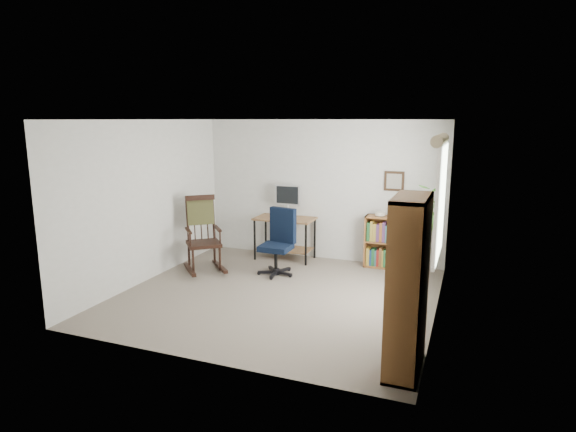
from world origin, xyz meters
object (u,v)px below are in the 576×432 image
at_px(low_bookshelf, 390,243).
at_px(tall_bookshelf, 408,286).
at_px(office_chair, 276,242).
at_px(desk, 285,238).
at_px(rocking_chair, 203,234).

height_order(low_bookshelf, tall_bookshelf, tall_bookshelf).
xyz_separation_m(office_chair, low_bookshelf, (1.61, 0.99, -0.10)).
distance_m(office_chair, low_bookshelf, 1.89).
xyz_separation_m(office_chair, tall_bookshelf, (2.29, -2.26, 0.33)).
xyz_separation_m(desk, low_bookshelf, (1.80, 0.12, 0.06)).
bearing_deg(desk, low_bookshelf, 3.82).
xyz_separation_m(rocking_chair, tall_bookshelf, (3.45, -2.03, 0.25)).
distance_m(desk, tall_bookshelf, 4.02).
relative_size(low_bookshelf, tall_bookshelf, 0.50).
bearing_deg(office_chair, desk, 113.04).
height_order(desk, tall_bookshelf, tall_bookshelf).
bearing_deg(desk, tall_bookshelf, -51.56).
distance_m(office_chair, rocking_chair, 1.18).
distance_m(office_chair, tall_bookshelf, 3.23).
height_order(office_chair, rocking_chair, rocking_chair).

